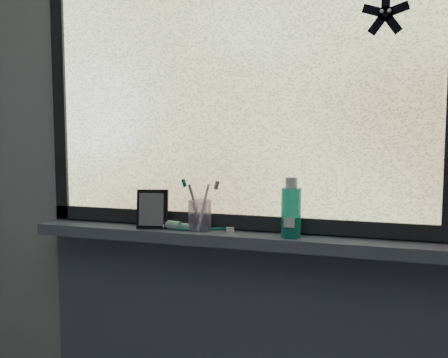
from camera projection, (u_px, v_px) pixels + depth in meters
The scene contains 11 objects.
wall_back at pixel (259, 164), 1.72m from camera, with size 3.00×0.01×2.50m, color #9EA3A8.
windowsill at pixel (254, 240), 1.67m from camera, with size 1.62×0.14×0.04m, color #51566D.
window_pane at pixel (258, 81), 1.67m from camera, with size 1.50×0.01×1.00m, color silver.
frame_bottom at pixel (257, 222), 1.71m from camera, with size 1.60×0.03×0.05m, color black.
frame_left at pixel (61, 87), 1.90m from camera, with size 0.05×0.03×1.10m, color black.
starfish_sticker at pixel (385, 14), 1.52m from camera, with size 0.15×0.02×0.15m, color black, non-canonical shape.
vanity_mirror at pixel (153, 209), 1.76m from camera, with size 0.11×0.06×0.14m, color black.
toothpaste_tube at pixel (178, 225), 1.74m from camera, with size 0.17×0.04×0.03m, color silver, non-canonical shape.
toothbrush_cup at pixel (200, 215), 1.73m from camera, with size 0.08×0.08×0.11m, color #C0A8DF.
toothbrush_lying at pixel (204, 228), 1.73m from camera, with size 0.21×0.02×0.01m, color #0D7769, non-canonical shape.
mouthwash_bottle at pixel (291, 207), 1.61m from camera, with size 0.06×0.06×0.16m, color teal.
Camera 1 is at (0.40, -0.37, 1.36)m, focal length 40.00 mm.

